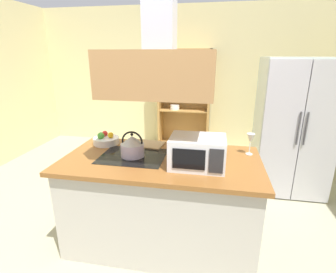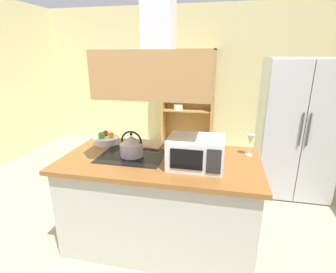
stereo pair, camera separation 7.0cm
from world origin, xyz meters
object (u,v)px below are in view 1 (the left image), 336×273
cutting_board (147,144)px  microwave (197,152)px  wine_glass_on_counter (251,139)px  refrigerator (292,127)px  dish_cabinet (184,105)px  fruit_bowl (106,140)px  kettle (132,146)px

cutting_board → microwave: size_ratio=0.74×
wine_glass_on_counter → refrigerator: bearing=59.1°
dish_cabinet → microwave: bearing=-80.9°
cutting_board → refrigerator: bearing=31.9°
fruit_bowl → dish_cabinet: bearing=78.6°
microwave → wine_glass_on_counter: 0.59m
kettle → fruit_bowl: (-0.39, 0.28, -0.06)m
refrigerator → dish_cabinet: (-1.63, 1.48, -0.04)m
refrigerator → kettle: 2.24m
dish_cabinet → microwave: size_ratio=4.15×
kettle → wine_glass_on_counter: bearing=13.1°
refrigerator → dish_cabinet: size_ratio=0.93×
refrigerator → microwave: size_ratio=3.87×
microwave → wine_glass_on_counter: microwave is taller
cutting_board → wine_glass_on_counter: wine_glass_on_counter is taller
cutting_board → fruit_bowl: fruit_bowl is taller
fruit_bowl → refrigerator: bearing=27.2°
microwave → dish_cabinet: bearing=99.1°
refrigerator → microwave: (-1.15, -1.50, 0.14)m
microwave → fruit_bowl: microwave is taller
kettle → fruit_bowl: 0.48m
refrigerator → fruit_bowl: 2.42m
microwave → wine_glass_on_counter: size_ratio=2.23×
refrigerator → microwave: 1.90m
kettle → fruit_bowl: bearing=143.8°
dish_cabinet → microwave: 3.02m
dish_cabinet → kettle: size_ratio=7.87×
refrigerator → wine_glass_on_counter: size_ratio=8.64×
dish_cabinet → wine_glass_on_counter: size_ratio=9.26×
microwave → kettle: bearing=169.5°
microwave → wine_glass_on_counter: (0.47, 0.36, 0.02)m
kettle → cutting_board: size_ratio=0.71×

